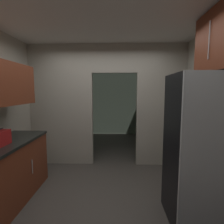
{
  "coord_description": "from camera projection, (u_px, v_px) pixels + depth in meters",
  "views": [
    {
      "loc": [
        0.25,
        -2.42,
        1.65
      ],
      "look_at": [
        0.14,
        0.91,
        1.26
      ],
      "focal_mm": 28.79,
      "sensor_mm": 36.0,
      "label": 1
    }
  ],
  "objects": [
    {
      "name": "refrigerator",
      "position": [
        203.0,
        150.0,
        2.21
      ],
      "size": [
        0.79,
        0.74,
        1.85
      ],
      "color": "black",
      "rests_on": "ground"
    },
    {
      "name": "kitchen_overhead_slab",
      "position": [
        102.0,
        23.0,
        2.75
      ],
      "size": [
        3.8,
        7.07,
        0.06
      ],
      "primitive_type": "cube",
      "color": "silver"
    },
    {
      "name": "ground",
      "position": [
        100.0,
        205.0,
        2.6
      ],
      "size": [
        20.0,
        20.0,
        0.0
      ],
      "primitive_type": "plane",
      "color": "#47423D"
    },
    {
      "name": "adjoining_room_shell",
      "position": [
        111.0,
        101.0,
        5.94
      ],
      "size": [
        3.4,
        2.96,
        2.65
      ],
      "color": "slate",
      "rests_on": "ground"
    },
    {
      "name": "kitchen_partition",
      "position": [
        105.0,
        102.0,
        3.96
      ],
      "size": [
        3.4,
        0.12,
        2.65
      ],
      "color": "#ADA899",
      "rests_on": "ground"
    }
  ]
}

